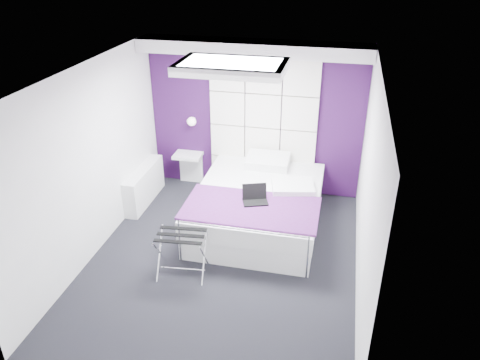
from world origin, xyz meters
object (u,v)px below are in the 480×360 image
object	(u,v)px
radiator	(144,185)
nightstand	(188,155)
laptop	(256,197)
bed	(258,205)
wall_lamp	(192,121)
luggage_rack	(182,254)

from	to	relation	value
radiator	nightstand	distance (m)	0.95
radiator	laptop	size ratio (longest dim) A/B	3.46
bed	nightstand	size ratio (longest dim) A/B	4.76
bed	laptop	distance (m)	0.54
radiator	laptop	distance (m)	2.18
wall_lamp	radiator	distance (m)	1.35
wall_lamp	nightstand	distance (m)	0.64
wall_lamp	nightstand	size ratio (longest dim) A/B	0.31
laptop	nightstand	bearing A→B (deg)	116.67
wall_lamp	nightstand	xyz separation A→B (m)	(-0.10, -0.04, -0.63)
wall_lamp	laptop	world-z (taller)	wall_lamp
bed	laptop	xyz separation A→B (m)	(0.03, -0.40, 0.37)
bed	nightstand	bearing A→B (deg)	145.06
radiator	luggage_rack	size ratio (longest dim) A/B	1.95
nightstand	luggage_rack	bearing A→B (deg)	-73.82
bed	radiator	bearing A→B (deg)	171.67
radiator	nightstand	world-z (taller)	nightstand
wall_lamp	luggage_rack	distance (m)	2.68
wall_lamp	laptop	size ratio (longest dim) A/B	0.43
bed	luggage_rack	size ratio (longest dim) A/B	3.70
nightstand	luggage_rack	xyz separation A→B (m)	(0.70, -2.41, -0.28)
radiator	bed	xyz separation A→B (m)	(1.99, -0.29, 0.04)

